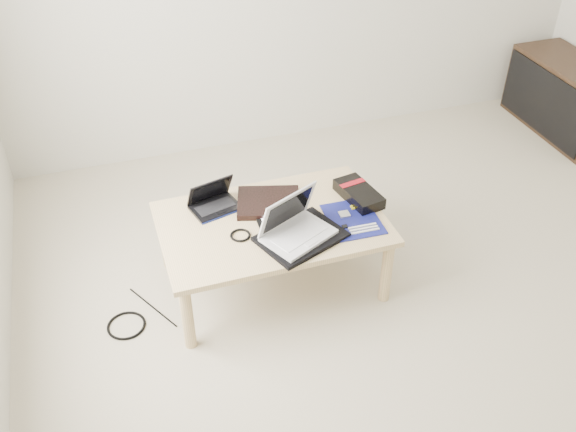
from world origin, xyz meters
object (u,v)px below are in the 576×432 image
object	(u,v)px
netbook	(214,202)
gpu_box	(359,194)
media_cabinet	(566,98)
white_laptop	(295,227)
coffee_table	(272,229)

from	to	relation	value
netbook	gpu_box	distance (m)	0.74
media_cabinet	netbook	bearing A→B (deg)	-165.58
netbook	white_laptop	xyz separation A→B (m)	(0.31, -0.36, 0.03)
netbook	white_laptop	size ratio (longest dim) A/B	0.70
white_laptop	gpu_box	world-z (taller)	white_laptop
coffee_table	white_laptop	distance (m)	0.20
netbook	coffee_table	bearing A→B (deg)	-39.63
media_cabinet	gpu_box	distance (m)	2.16
media_cabinet	gpu_box	bearing A→B (deg)	-156.63
coffee_table	white_laptop	size ratio (longest dim) A/B	2.86
white_laptop	gpu_box	size ratio (longest dim) A/B	1.27
media_cabinet	white_laptop	xyz separation A→B (m)	(-2.39, -1.05, 0.22)
coffee_table	netbook	size ratio (longest dim) A/B	4.08
coffee_table	white_laptop	world-z (taller)	white_laptop
white_laptop	media_cabinet	bearing A→B (deg)	23.75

